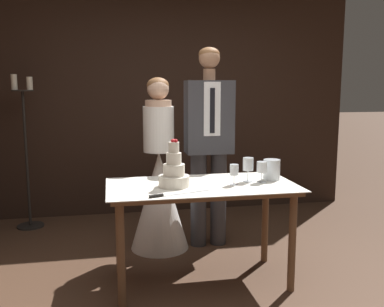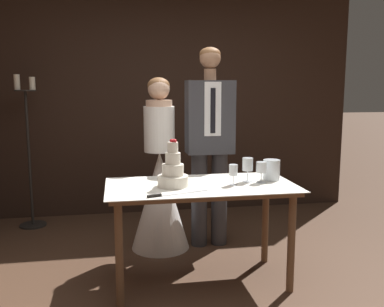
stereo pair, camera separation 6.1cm
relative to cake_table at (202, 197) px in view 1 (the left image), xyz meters
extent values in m
plane|color=#4C3323|center=(-0.04, -0.35, -0.68)|extent=(40.00, 40.00, 0.00)
cube|color=black|center=(-0.04, 2.02, 0.69)|extent=(4.56, 0.12, 2.75)
cylinder|color=brown|center=(-0.62, -0.28, -0.31)|extent=(0.06, 0.06, 0.73)
cylinder|color=brown|center=(0.62, -0.28, -0.31)|extent=(0.06, 0.06, 0.73)
cylinder|color=brown|center=(-0.62, 0.28, -0.31)|extent=(0.06, 0.06, 0.73)
cylinder|color=brown|center=(0.62, 0.28, -0.31)|extent=(0.06, 0.06, 0.73)
cube|color=brown|center=(0.00, 0.00, 0.07)|extent=(1.36, 0.68, 0.03)
cube|color=white|center=(0.00, 0.00, 0.09)|extent=(1.42, 0.74, 0.01)
cylinder|color=silver|center=(-0.21, -0.02, 0.14)|extent=(0.23, 0.23, 0.08)
cylinder|color=silver|center=(-0.21, -0.02, 0.22)|extent=(0.16, 0.16, 0.09)
cylinder|color=silver|center=(-0.21, -0.02, 0.30)|extent=(0.11, 0.11, 0.09)
cylinder|color=silver|center=(-0.21, -0.02, 0.39)|extent=(0.08, 0.08, 0.08)
sphere|color=red|center=(-0.20, -0.03, 0.44)|extent=(0.02, 0.02, 0.02)
sphere|color=red|center=(-0.21, -0.01, 0.44)|extent=(0.02, 0.02, 0.02)
sphere|color=red|center=(-0.22, -0.01, 0.44)|extent=(0.02, 0.02, 0.02)
sphere|color=red|center=(-0.22, -0.02, 0.44)|extent=(0.02, 0.02, 0.02)
sphere|color=red|center=(-0.22, -0.03, 0.44)|extent=(0.02, 0.02, 0.02)
sphere|color=red|center=(-0.20, -0.04, 0.44)|extent=(0.02, 0.02, 0.02)
cube|color=silver|center=(-0.16, -0.24, 0.10)|extent=(0.35, 0.13, 0.00)
cylinder|color=black|center=(-0.38, -0.31, 0.11)|extent=(0.10, 0.05, 0.02)
cylinder|color=silver|center=(0.47, -0.02, 0.10)|extent=(0.08, 0.08, 0.00)
cylinder|color=silver|center=(0.47, -0.02, 0.14)|extent=(0.01, 0.01, 0.08)
cylinder|color=silver|center=(0.47, -0.02, 0.22)|extent=(0.08, 0.08, 0.08)
cylinder|color=maroon|center=(0.47, -0.02, 0.19)|extent=(0.07, 0.07, 0.04)
cylinder|color=silver|center=(0.24, -0.06, 0.10)|extent=(0.06, 0.06, 0.00)
cylinder|color=silver|center=(0.24, -0.06, 0.13)|extent=(0.01, 0.01, 0.07)
cylinder|color=silver|center=(0.24, -0.06, 0.21)|extent=(0.07, 0.07, 0.08)
cylinder|color=maroon|center=(0.24, -0.06, 0.19)|extent=(0.05, 0.05, 0.03)
cylinder|color=silver|center=(0.37, 0.03, 0.10)|extent=(0.08, 0.08, 0.00)
cylinder|color=silver|center=(0.37, 0.03, 0.14)|extent=(0.01, 0.01, 0.08)
cylinder|color=silver|center=(0.37, 0.03, 0.23)|extent=(0.08, 0.08, 0.10)
cylinder|color=maroon|center=(0.37, 0.03, 0.20)|extent=(0.07, 0.07, 0.04)
cylinder|color=silver|center=(0.58, 0.06, 0.18)|extent=(0.13, 0.13, 0.16)
cylinder|color=silver|center=(0.58, 0.06, 0.13)|extent=(0.06, 0.06, 0.07)
sphere|color=#F9CC4C|center=(0.58, 0.06, 0.18)|extent=(0.02, 0.02, 0.02)
cone|color=white|center=(-0.23, 0.77, -0.22)|extent=(0.54, 0.54, 0.92)
cylinder|color=white|center=(-0.23, 0.77, 0.44)|extent=(0.28, 0.28, 0.41)
cylinder|color=#DBAD8E|center=(-0.23, 0.77, 0.68)|extent=(0.24, 0.24, 0.06)
sphere|color=#DBAD8E|center=(-0.23, 0.77, 0.80)|extent=(0.20, 0.20, 0.20)
ellipsoid|color=brown|center=(-0.23, 0.78, 0.83)|extent=(0.20, 0.20, 0.15)
cylinder|color=#38383D|center=(0.14, 0.77, -0.23)|extent=(0.15, 0.15, 0.89)
cylinder|color=#38383D|center=(0.33, 0.77, -0.23)|extent=(0.15, 0.15, 0.89)
cube|color=#38383D|center=(0.23, 0.77, 0.55)|extent=(0.43, 0.24, 0.67)
cube|color=white|center=(0.23, 0.64, 0.63)|extent=(0.15, 0.01, 0.48)
cube|color=black|center=(0.23, 0.64, 0.61)|extent=(0.04, 0.01, 0.40)
cylinder|color=#A37556|center=(0.23, 0.77, 0.93)|extent=(0.11, 0.11, 0.10)
sphere|color=#A37556|center=(0.23, 0.77, 1.08)|extent=(0.19, 0.19, 0.19)
ellipsoid|color=brown|center=(0.23, 0.78, 1.11)|extent=(0.19, 0.19, 0.13)
cylinder|color=black|center=(-1.54, 1.63, -0.67)|extent=(0.28, 0.28, 0.02)
cylinder|color=black|center=(-1.54, 1.63, 0.06)|extent=(0.03, 0.03, 1.44)
cylinder|color=black|center=(-1.54, 1.63, 0.78)|extent=(0.22, 0.22, 0.01)
cylinder|color=silver|center=(-1.62, 1.63, 0.87)|extent=(0.06, 0.06, 0.16)
cylinder|color=silver|center=(-1.47, 1.63, 0.86)|extent=(0.06, 0.06, 0.13)
camera|label=1|loc=(-0.67, -3.07, 0.83)|focal=40.00mm
camera|label=2|loc=(-0.61, -3.08, 0.83)|focal=40.00mm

